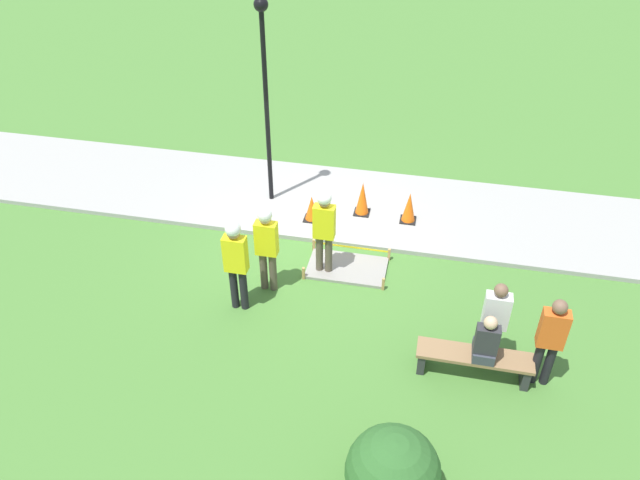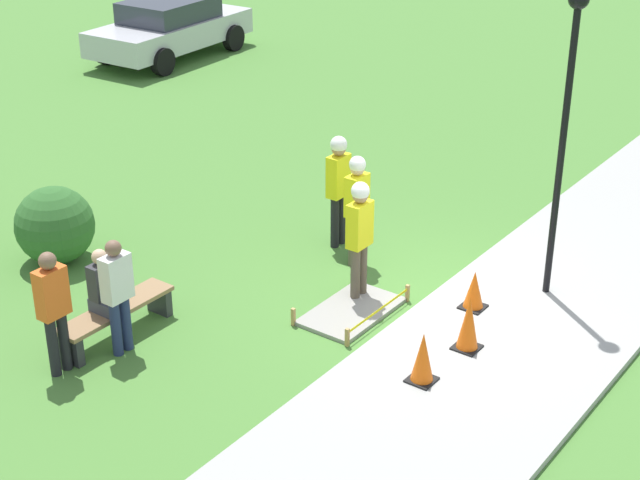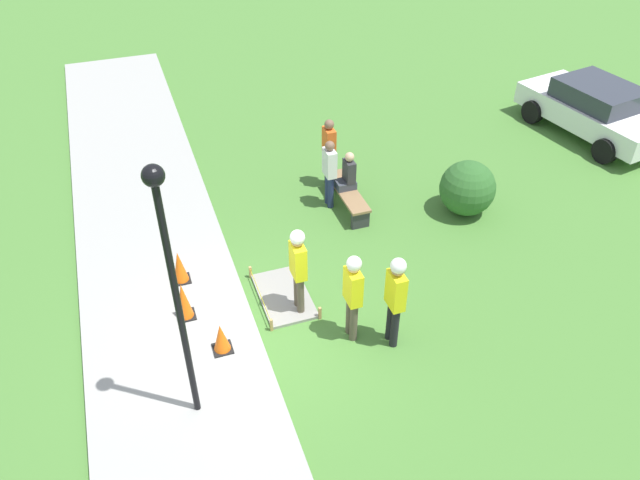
% 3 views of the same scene
% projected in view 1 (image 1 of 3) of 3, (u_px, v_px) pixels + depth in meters
% --- Properties ---
extents(ground_plane, '(60.00, 60.00, 0.00)m').
position_uv_depth(ground_plane, '(312.00, 243.00, 12.96)').
color(ground_plane, '#477A33').
extents(sidewalk, '(28.00, 3.00, 0.10)m').
position_uv_depth(sidewalk, '(327.00, 202.00, 14.11)').
color(sidewalk, '#9E9E99').
rests_on(sidewalk, ground_plane).
extents(wet_concrete_patch, '(1.59, 0.97, 0.27)m').
position_uv_depth(wet_concrete_patch, '(347.00, 268.00, 12.24)').
color(wet_concrete_patch, gray).
rests_on(wet_concrete_patch, ground_plane).
extents(traffic_cone_near_patch, '(0.34, 0.34, 0.69)m').
position_uv_depth(traffic_cone_near_patch, '(409.00, 207.00, 13.23)').
color(traffic_cone_near_patch, black).
rests_on(traffic_cone_near_patch, sidewalk).
extents(traffic_cone_far_patch, '(0.34, 0.34, 0.77)m').
position_uv_depth(traffic_cone_far_patch, '(362.00, 198.00, 13.44)').
color(traffic_cone_far_patch, black).
rests_on(traffic_cone_far_patch, sidewalk).
extents(traffic_cone_sidewalk_edge, '(0.34, 0.34, 0.58)m').
position_uv_depth(traffic_cone_sidewalk_edge, '(312.00, 208.00, 13.30)').
color(traffic_cone_sidewalk_edge, black).
rests_on(traffic_cone_sidewalk_edge, sidewalk).
extents(park_bench, '(1.83, 0.44, 0.46)m').
position_uv_depth(park_bench, '(474.00, 360.00, 9.91)').
color(park_bench, '#2D2D33').
rests_on(park_bench, ground_plane).
extents(person_seated_on_bench, '(0.36, 0.44, 0.89)m').
position_uv_depth(person_seated_on_bench, '(486.00, 342.00, 9.57)').
color(person_seated_on_bench, '#383D47').
rests_on(person_seated_on_bench, park_bench).
extents(worker_supervisor, '(0.40, 0.27, 1.84)m').
position_uv_depth(worker_supervisor, '(324.00, 225.00, 11.53)').
color(worker_supervisor, brown).
rests_on(worker_supervisor, ground_plane).
extents(worker_assistant, '(0.40, 0.26, 1.80)m').
position_uv_depth(worker_assistant, '(267.00, 242.00, 11.17)').
color(worker_assistant, brown).
rests_on(worker_assistant, ground_plane).
extents(worker_trainee, '(0.40, 0.27, 1.88)m').
position_uv_depth(worker_trainee, '(236.00, 258.00, 10.71)').
color(worker_trainee, black).
rests_on(worker_trainee, ground_plane).
extents(bystander_in_orange_shirt, '(0.40, 0.23, 1.72)m').
position_uv_depth(bystander_in_orange_shirt, '(550.00, 338.00, 9.41)').
color(bystander_in_orange_shirt, black).
rests_on(bystander_in_orange_shirt, ground_plane).
extents(bystander_in_gray_shirt, '(0.40, 0.22, 1.65)m').
position_uv_depth(bystander_in_gray_shirt, '(494.00, 320.00, 9.79)').
color(bystander_in_gray_shirt, navy).
rests_on(bystander_in_gray_shirt, ground_plane).
extents(lamppost_near, '(0.28, 0.28, 4.42)m').
position_uv_depth(lamppost_near, '(265.00, 78.00, 12.45)').
color(lamppost_near, black).
rests_on(lamppost_near, sidewalk).
extents(shrub_rounded_near, '(1.24, 1.24, 1.24)m').
position_uv_depth(shrub_rounded_near, '(393.00, 473.00, 7.98)').
color(shrub_rounded_near, '#2D6028').
rests_on(shrub_rounded_near, ground_plane).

